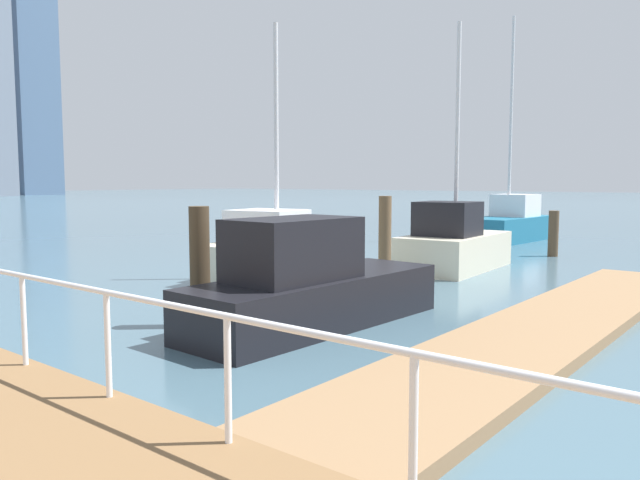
% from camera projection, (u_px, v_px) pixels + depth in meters
% --- Properties ---
extents(floating_dock, '(14.65, 2.00, 0.18)m').
position_uv_depth(floating_dock, '(548.00, 328.00, 10.32)').
color(floating_dock, '#93704C').
rests_on(floating_dock, ground_plane).
extents(boardwalk_railing, '(0.06, 24.14, 1.08)m').
position_uv_depth(boardwalk_railing, '(227.00, 342.00, 4.97)').
color(boardwalk_railing, white).
rests_on(boardwalk_railing, boardwalk).
extents(dock_piling_0, '(0.32, 0.32, 2.17)m').
position_uv_depth(dock_piling_0, '(385.00, 239.00, 15.62)').
color(dock_piling_0, brown).
rests_on(dock_piling_0, ground_plane).
extents(dock_piling_3, '(0.35, 0.35, 2.10)m').
position_uv_depth(dock_piling_3, '(200.00, 267.00, 10.72)').
color(dock_piling_3, '#473826').
rests_on(dock_piling_3, ground_plane).
extents(dock_piling_4, '(0.34, 0.34, 1.55)m').
position_uv_depth(dock_piling_4, '(553.00, 234.00, 20.87)').
color(dock_piling_4, brown).
rests_on(dock_piling_4, ground_plane).
extents(moored_boat_0, '(4.59, 2.82, 6.53)m').
position_uv_depth(moored_boat_0, '(275.00, 252.00, 16.06)').
color(moored_boat_0, beige).
rests_on(moored_boat_0, ground_plane).
extents(moored_boat_2, '(5.28, 1.85, 1.92)m').
position_uv_depth(moored_boat_2, '(310.00, 286.00, 10.69)').
color(moored_boat_2, black).
rests_on(moored_boat_2, ground_plane).
extents(moored_boat_4, '(4.29, 2.23, 6.97)m').
position_uv_depth(moored_boat_4, '(453.00, 244.00, 17.69)').
color(moored_boat_4, beige).
rests_on(moored_boat_4, ground_plane).
extents(moored_boat_5, '(5.14, 2.27, 9.34)m').
position_uv_depth(moored_boat_5, '(509.00, 223.00, 26.37)').
color(moored_boat_5, '#1E6B8C').
rests_on(moored_boat_5, ground_plane).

